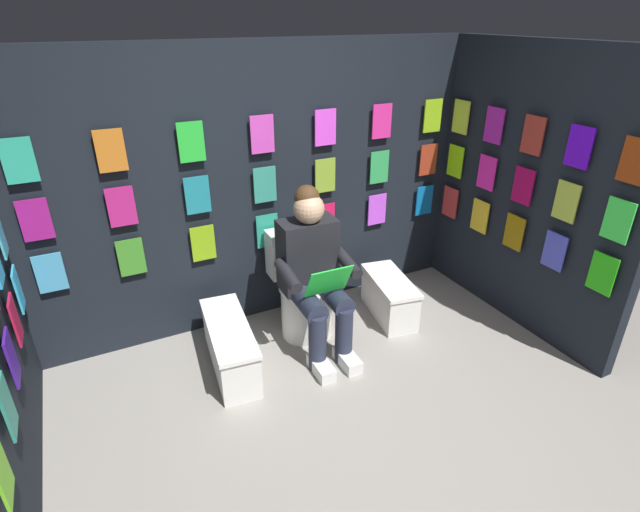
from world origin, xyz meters
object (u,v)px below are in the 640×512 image
Objects in this scene: toilet at (302,291)px; comic_longbox_near at (230,346)px; person_reading at (315,272)px; comic_longbox_far at (389,297)px.

toilet is 0.95× the size of comic_longbox_near.
comic_longbox_near is (0.64, -0.02, -0.43)m from person_reading.
person_reading is 0.76m from comic_longbox_near.
comic_longbox_far is (-0.70, -0.07, -0.43)m from person_reading.
person_reading reaches higher than toilet.
toilet is 1.18× the size of comic_longbox_far.
toilet is 0.73m from comic_longbox_far.
person_reading is (0.01, 0.23, 0.27)m from toilet.
comic_longbox_near is at bearing 13.07° from comic_longbox_far.
person_reading is 1.81× the size of comic_longbox_far.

